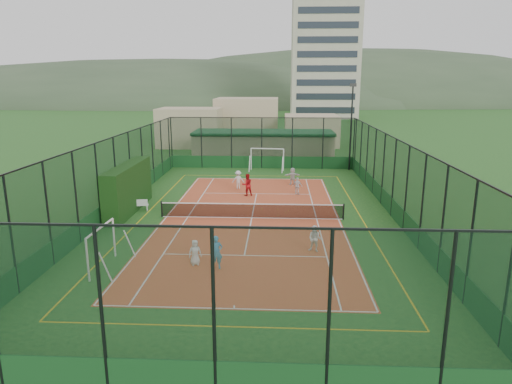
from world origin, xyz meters
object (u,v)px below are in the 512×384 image
(futsal_goal_near, at_px, (102,248))
(child_far_back, at_px, (293,176))
(floodlight_ne, at_px, (351,128))
(child_near_mid, at_px, (216,252))
(child_near_right, at_px, (315,239))
(clubhouse, at_px, (263,145))
(child_far_right, at_px, (297,186))
(futsal_goal_far, at_px, (267,160))
(white_bench, at_px, (137,205))
(coach, at_px, (247,185))
(child_near_left, at_px, (195,252))
(apartment_tower, at_px, (325,51))
(child_far_left, at_px, (238,180))

(futsal_goal_near, xyz_separation_m, child_far_back, (9.36, 17.97, -0.24))
(floodlight_ne, xyz_separation_m, futsal_goal_near, (-15.10, -24.85, -3.15))
(child_near_mid, distance_m, child_near_right, 5.29)
(child_near_mid, bearing_deg, clubhouse, 74.93)
(floodlight_ne, bearing_deg, child_far_right, -118.03)
(child_near_mid, bearing_deg, futsal_goal_far, 73.00)
(clubhouse, bearing_deg, child_far_right, -78.68)
(futsal_goal_far, relative_size, child_near_mid, 2.09)
(white_bench, relative_size, coach, 0.89)
(futsal_goal_near, height_order, futsal_goal_far, futsal_goal_far)
(coach, bearing_deg, child_far_back, -154.96)
(child_near_left, bearing_deg, white_bench, 102.33)
(floodlight_ne, relative_size, futsal_goal_near, 2.72)
(apartment_tower, bearing_deg, child_far_right, -96.68)
(child_near_right, bearing_deg, white_bench, 171.00)
(coach, bearing_deg, child_near_right, 87.54)
(clubhouse, bearing_deg, futsal_goal_far, -84.63)
(futsal_goal_far, distance_m, child_far_back, 6.59)
(apartment_tower, relative_size, child_near_left, 24.33)
(floodlight_ne, height_order, coach, floodlight_ne)
(child_near_mid, distance_m, child_far_back, 18.21)
(child_near_right, bearing_deg, child_near_mid, -130.77)
(apartment_tower, distance_m, child_near_mid, 92.10)
(child_far_left, xyz_separation_m, child_far_right, (4.70, -1.71, -0.07))
(floodlight_ne, height_order, futsal_goal_far, floodlight_ne)
(futsal_goal_far, height_order, child_far_left, futsal_goal_far)
(white_bench, distance_m, coach, 8.43)
(child_far_left, height_order, coach, coach)
(floodlight_ne, distance_m, child_near_mid, 26.72)
(child_far_right, height_order, coach, coach)
(futsal_goal_far, bearing_deg, futsal_goal_near, -99.27)
(futsal_goal_far, distance_m, coach, 10.17)
(child_far_left, distance_m, child_far_back, 4.73)
(child_far_right, bearing_deg, child_far_left, 1.23)
(white_bench, bearing_deg, child_far_left, 36.56)
(futsal_goal_near, bearing_deg, child_far_right, -31.15)
(white_bench, height_order, futsal_goal_near, futsal_goal_near)
(child_far_left, relative_size, child_far_back, 1.01)
(child_near_left, xyz_separation_m, child_far_right, (5.38, 14.01, 0.05))
(child_far_back, bearing_deg, white_bench, 27.04)
(coach, bearing_deg, white_bench, 9.63)
(child_near_right, relative_size, child_far_right, 1.04)
(floodlight_ne, xyz_separation_m, coach, (-9.29, -10.79, -3.27))
(clubhouse, relative_size, child_far_back, 10.49)
(clubhouse, xyz_separation_m, child_far_back, (2.86, -12.28, -0.84))
(child_far_back, distance_m, coach, 5.29)
(apartment_tower, distance_m, child_far_back, 74.24)
(coach, bearing_deg, child_far_right, 165.12)
(apartment_tower, relative_size, child_far_left, 20.40)
(child_far_left, relative_size, child_far_right, 1.11)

